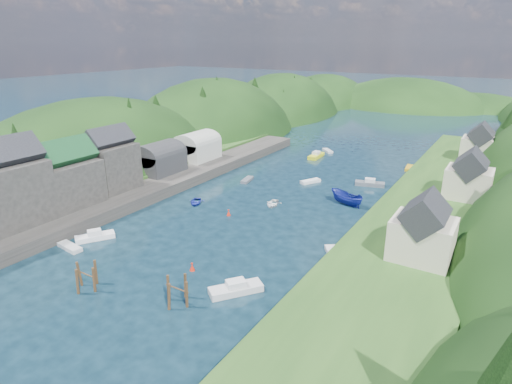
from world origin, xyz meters
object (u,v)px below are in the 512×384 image
Objects in this scene: piling_cluster_near at (87,279)px; channel_buoy_far at (229,213)px; channel_buoy_near at (192,267)px; piling_cluster_far at (177,293)px.

piling_cluster_near is 3.37× the size of channel_buoy_far.
piling_cluster_near reaches higher than channel_buoy_near.
piling_cluster_far is 3.35× the size of channel_buoy_near.
piling_cluster_far reaches higher than channel_buoy_far.
piling_cluster_far is 7.14m from channel_buoy_near.
piling_cluster_near reaches higher than channel_buoy_far.
piling_cluster_near is 11.37m from piling_cluster_far.
channel_buoy_near is 1.00× the size of channel_buoy_far.
piling_cluster_far reaches higher than channel_buoy_near.
piling_cluster_near is 3.37× the size of channel_buoy_near.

